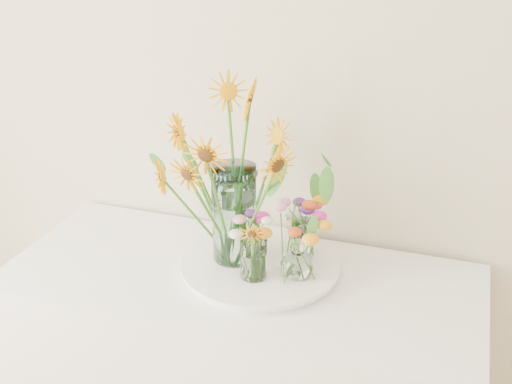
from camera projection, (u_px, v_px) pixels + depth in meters
tray at (260, 267)px, 1.91m from camera, size 0.45×0.45×0.02m
mason_jar at (234, 214)px, 1.87m from camera, size 0.17×0.17×0.30m
sunflower_bouquet at (233, 175)px, 1.82m from camera, size 1.01×1.01×0.55m
small_vase_a at (254, 258)px, 1.80m from camera, size 0.09×0.09×0.13m
wildflower_posy_a at (254, 244)px, 1.78m from camera, size 0.18×0.18×0.22m
small_vase_b at (298, 256)px, 1.81m from camera, size 0.13×0.13×0.14m
wildflower_posy_b at (298, 242)px, 1.79m from camera, size 0.23×0.23×0.23m
small_vase_c at (302, 237)px, 1.93m from camera, size 0.08×0.08×0.11m
wildflower_posy_c at (303, 224)px, 1.92m from camera, size 0.19×0.19×0.20m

